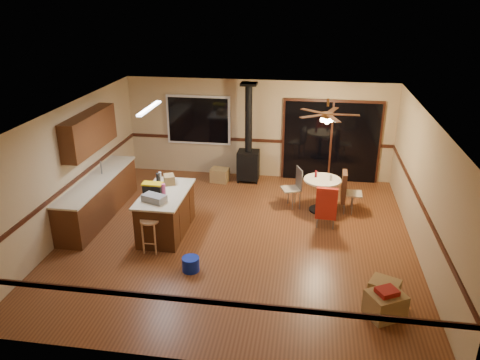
% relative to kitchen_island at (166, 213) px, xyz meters
% --- Properties ---
extents(floor, '(7.00, 7.00, 0.00)m').
position_rel_kitchen_island_xyz_m(floor, '(1.50, 0.00, -0.45)').
color(floor, brown).
rests_on(floor, ground).
extents(ceiling, '(7.00, 7.00, 0.00)m').
position_rel_kitchen_island_xyz_m(ceiling, '(1.50, 0.00, 2.15)').
color(ceiling, silver).
rests_on(ceiling, ground).
extents(wall_back, '(7.00, 0.00, 7.00)m').
position_rel_kitchen_island_xyz_m(wall_back, '(1.50, 3.50, 0.85)').
color(wall_back, tan).
rests_on(wall_back, ground).
extents(wall_front, '(7.00, 0.00, 7.00)m').
position_rel_kitchen_island_xyz_m(wall_front, '(1.50, -3.50, 0.85)').
color(wall_front, tan).
rests_on(wall_front, ground).
extents(wall_left, '(0.00, 7.00, 7.00)m').
position_rel_kitchen_island_xyz_m(wall_left, '(-2.00, 0.00, 0.85)').
color(wall_left, tan).
rests_on(wall_left, ground).
extents(wall_right, '(0.00, 7.00, 7.00)m').
position_rel_kitchen_island_xyz_m(wall_right, '(5.00, 0.00, 0.85)').
color(wall_right, tan).
rests_on(wall_right, ground).
extents(chair_rail, '(7.00, 7.00, 0.08)m').
position_rel_kitchen_island_xyz_m(chair_rail, '(1.50, 0.00, 0.55)').
color(chair_rail, '#36170D').
rests_on(chair_rail, ground).
extents(window, '(1.72, 0.10, 1.32)m').
position_rel_kitchen_island_xyz_m(window, '(-0.10, 3.45, 1.05)').
color(window, black).
rests_on(window, ground).
extents(sliding_door, '(2.52, 0.10, 2.10)m').
position_rel_kitchen_island_xyz_m(sliding_door, '(3.40, 3.45, 0.60)').
color(sliding_door, black).
rests_on(sliding_door, ground).
extents(lower_cabinets, '(0.60, 3.00, 0.86)m').
position_rel_kitchen_island_xyz_m(lower_cabinets, '(-1.70, 0.50, -0.02)').
color(lower_cabinets, '#512A14').
rests_on(lower_cabinets, ground).
extents(countertop, '(0.64, 3.04, 0.04)m').
position_rel_kitchen_island_xyz_m(countertop, '(-1.70, 0.50, 0.43)').
color(countertop, beige).
rests_on(countertop, lower_cabinets).
extents(upper_cabinets, '(0.35, 2.00, 0.80)m').
position_rel_kitchen_island_xyz_m(upper_cabinets, '(-1.83, 0.70, 1.45)').
color(upper_cabinets, '#512A14').
rests_on(upper_cabinets, ground).
extents(kitchen_island, '(0.88, 1.68, 0.90)m').
position_rel_kitchen_island_xyz_m(kitchen_island, '(0.00, 0.00, 0.00)').
color(kitchen_island, '#422310').
rests_on(kitchen_island, ground).
extents(wood_stove, '(0.55, 0.50, 2.52)m').
position_rel_kitchen_island_xyz_m(wood_stove, '(1.30, 3.05, 0.28)').
color(wood_stove, black).
rests_on(wood_stove, ground).
extents(ceiling_fan, '(0.24, 0.24, 0.55)m').
position_rel_kitchen_island_xyz_m(ceiling_fan, '(3.19, 1.52, 1.76)').
color(ceiling_fan, brown).
rests_on(ceiling_fan, ceiling).
extents(fluorescent_strip, '(0.10, 1.20, 0.04)m').
position_rel_kitchen_island_xyz_m(fluorescent_strip, '(-0.30, 0.30, 2.11)').
color(fluorescent_strip, white).
rests_on(fluorescent_strip, ceiling).
extents(toolbox_grey, '(0.51, 0.39, 0.14)m').
position_rel_kitchen_island_xyz_m(toolbox_grey, '(-0.07, -0.44, 0.52)').
color(toolbox_grey, slate).
rests_on(toolbox_grey, kitchen_island).
extents(toolbox_black, '(0.37, 0.20, 0.20)m').
position_rel_kitchen_island_xyz_m(toolbox_black, '(-0.21, -0.09, 0.55)').
color(toolbox_black, black).
rests_on(toolbox_black, kitchen_island).
extents(toolbox_yellow_lid, '(0.41, 0.22, 0.03)m').
position_rel_kitchen_island_xyz_m(toolbox_yellow_lid, '(-0.21, -0.09, 0.67)').
color(toolbox_yellow_lid, gold).
rests_on(toolbox_yellow_lid, toolbox_black).
extents(box_on_island, '(0.31, 0.35, 0.19)m').
position_rel_kitchen_island_xyz_m(box_on_island, '(-0.04, 0.48, 0.54)').
color(box_on_island, olive).
rests_on(box_on_island, kitchen_island).
extents(bottle_dark, '(0.11, 0.11, 0.30)m').
position_rel_kitchen_island_xyz_m(bottle_dark, '(-0.21, 0.27, 0.60)').
color(bottle_dark, black).
rests_on(bottle_dark, kitchen_island).
extents(bottle_pink, '(0.10, 0.10, 0.24)m').
position_rel_kitchen_island_xyz_m(bottle_pink, '(0.02, -0.12, 0.57)').
color(bottle_pink, '#D84C8C').
rests_on(bottle_pink, kitchen_island).
extents(bottle_white, '(0.08, 0.08, 0.19)m').
position_rel_kitchen_island_xyz_m(bottle_white, '(-0.29, 0.63, 0.54)').
color(bottle_white, white).
rests_on(bottle_white, kitchen_island).
extents(bar_stool, '(0.47, 0.47, 0.68)m').
position_rel_kitchen_island_xyz_m(bar_stool, '(-0.07, -0.78, -0.11)').
color(bar_stool, tan).
rests_on(bar_stool, floor).
extents(blue_bucket, '(0.38, 0.38, 0.26)m').
position_rel_kitchen_island_xyz_m(blue_bucket, '(0.85, -1.33, -0.32)').
color(blue_bucket, '#0C22AB').
rests_on(blue_bucket, floor).
extents(dining_table, '(0.84, 0.84, 0.78)m').
position_rel_kitchen_island_xyz_m(dining_table, '(3.19, 1.52, 0.08)').
color(dining_table, black).
rests_on(dining_table, ground).
extents(glass_red, '(0.07, 0.07, 0.15)m').
position_rel_kitchen_island_xyz_m(glass_red, '(3.04, 1.62, 0.40)').
color(glass_red, '#590C14').
rests_on(glass_red, dining_table).
extents(glass_cream, '(0.07, 0.07, 0.13)m').
position_rel_kitchen_island_xyz_m(glass_cream, '(3.37, 1.47, 0.39)').
color(glass_cream, beige).
rests_on(glass_cream, dining_table).
extents(chair_left, '(0.52, 0.52, 0.51)m').
position_rel_kitchen_island_xyz_m(chair_left, '(2.58, 1.66, 0.14)').
color(chair_left, tan).
rests_on(chair_left, ground).
extents(chair_near, '(0.45, 0.49, 0.70)m').
position_rel_kitchen_island_xyz_m(chair_near, '(3.27, 0.64, 0.14)').
color(chair_near, tan).
rests_on(chair_near, ground).
extents(chair_right, '(0.48, 0.44, 0.70)m').
position_rel_kitchen_island_xyz_m(chair_right, '(3.70, 1.58, 0.14)').
color(chair_right, tan).
rests_on(chair_right, ground).
extents(box_under_window, '(0.49, 0.41, 0.36)m').
position_rel_kitchen_island_xyz_m(box_under_window, '(0.56, 2.90, -0.27)').
color(box_under_window, olive).
rests_on(box_under_window, floor).
extents(box_corner_a, '(0.69, 0.66, 0.41)m').
position_rel_kitchen_island_xyz_m(box_corner_a, '(4.14, -2.11, -0.25)').
color(box_corner_a, olive).
rests_on(box_corner_a, floor).
extents(box_corner_b, '(0.57, 0.54, 0.37)m').
position_rel_kitchen_island_xyz_m(box_corner_b, '(4.18, -1.72, -0.27)').
color(box_corner_b, olive).
rests_on(box_corner_b, floor).
extents(box_small_red, '(0.39, 0.37, 0.08)m').
position_rel_kitchen_island_xyz_m(box_small_red, '(4.14, -2.11, -0.00)').
color(box_small_red, maroon).
rests_on(box_small_red, box_corner_a).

